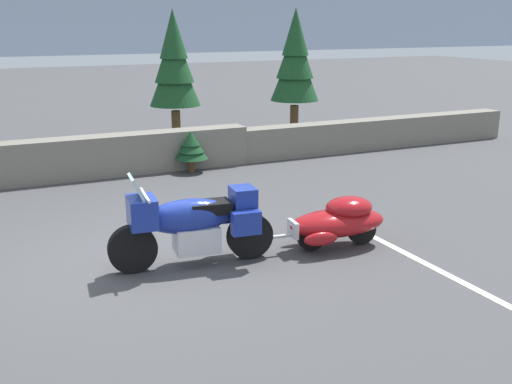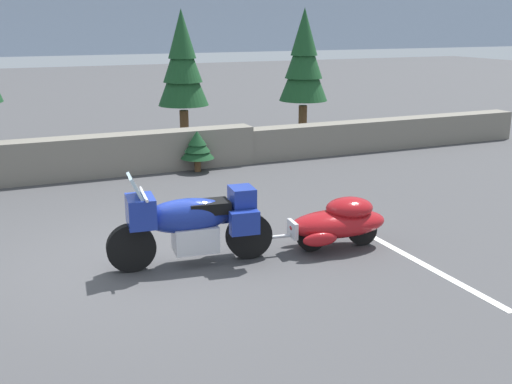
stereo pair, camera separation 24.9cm
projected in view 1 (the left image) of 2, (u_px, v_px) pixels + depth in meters
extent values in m
plane|color=#424244|center=(135.00, 264.00, 8.69)|extent=(80.00, 80.00, 0.00)
cube|color=slate|center=(70.00, 159.00, 13.21)|extent=(8.00, 0.58, 0.89)
cube|color=slate|center=(379.00, 133.00, 16.54)|extent=(8.00, 0.56, 0.78)
cylinder|color=black|center=(133.00, 249.00, 8.32)|extent=(0.67, 0.21, 0.66)
cylinder|color=black|center=(250.00, 236.00, 8.84)|extent=(0.67, 0.21, 0.66)
cube|color=silver|center=(196.00, 238.00, 8.58)|extent=(0.65, 0.50, 0.36)
ellipsoid|color=navy|center=(189.00, 216.00, 8.46)|extent=(1.24, 0.57, 0.48)
cube|color=navy|center=(142.00, 212.00, 8.24)|extent=(0.42, 0.56, 0.40)
cube|color=#9EB7C6|center=(137.00, 188.00, 8.13)|extent=(0.24, 0.46, 0.34)
cube|color=black|center=(210.00, 207.00, 8.53)|extent=(0.60, 0.42, 0.16)
cube|color=navy|center=(243.00, 197.00, 8.65)|extent=(0.36, 0.43, 0.28)
cube|color=navy|center=(246.00, 223.00, 8.44)|extent=(0.42, 0.20, 0.32)
cube|color=navy|center=(233.00, 211.00, 8.98)|extent=(0.42, 0.20, 0.32)
cylinder|color=silver|center=(145.00, 195.00, 8.19)|extent=(0.12, 0.70, 0.04)
cylinder|color=silver|center=(135.00, 231.00, 8.27)|extent=(0.26, 0.10, 0.54)
cylinder|color=black|center=(312.00, 236.00, 9.16)|extent=(0.45, 0.15, 0.44)
cylinder|color=black|center=(362.00, 230.00, 9.42)|extent=(0.45, 0.15, 0.44)
ellipsoid|color=maroon|center=(337.00, 223.00, 9.25)|extent=(1.57, 0.84, 0.40)
ellipsoid|color=maroon|center=(349.00, 207.00, 9.25)|extent=(0.78, 0.64, 0.32)
cube|color=silver|center=(293.00, 229.00, 9.03)|extent=(0.10, 0.32, 0.24)
ellipsoid|color=maroon|center=(321.00, 239.00, 8.86)|extent=(0.53, 0.20, 0.20)
ellipsoid|color=maroon|center=(303.00, 225.00, 9.44)|extent=(0.53, 0.20, 0.20)
cylinder|color=silver|center=(268.00, 238.00, 8.94)|extent=(0.70, 0.13, 0.05)
cylinder|color=brown|center=(294.00, 124.00, 17.13)|extent=(0.23, 0.23, 1.04)
cone|color=#194723|center=(295.00, 70.00, 16.74)|extent=(1.31, 1.31, 1.65)
cone|color=#194723|center=(295.00, 51.00, 16.60)|extent=(1.01, 1.01, 1.44)
cone|color=#194723|center=(296.00, 31.00, 16.47)|extent=(0.72, 0.72, 1.24)
cylinder|color=brown|center=(176.00, 130.00, 16.20)|extent=(0.23, 0.23, 1.03)
cone|color=#194723|center=(174.00, 73.00, 15.82)|extent=(1.30, 1.30, 1.63)
cone|color=#194723|center=(174.00, 54.00, 15.69)|extent=(1.00, 1.00, 1.42)
cone|color=#194723|center=(173.00, 34.00, 15.56)|extent=(0.71, 0.71, 1.22)
cylinder|color=brown|center=(191.00, 166.00, 13.95)|extent=(0.15, 0.15, 0.27)
cone|color=#143D1E|center=(191.00, 149.00, 13.85)|extent=(0.75, 0.75, 0.42)
cone|color=#143D1E|center=(191.00, 144.00, 13.82)|extent=(0.58, 0.58, 0.37)
cone|color=#143D1E|center=(191.00, 138.00, 13.78)|extent=(0.41, 0.41, 0.32)
cube|color=silver|center=(415.00, 258.00, 8.89)|extent=(0.12, 3.60, 0.01)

